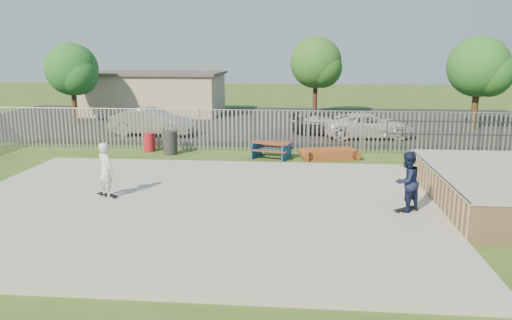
# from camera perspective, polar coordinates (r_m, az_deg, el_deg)

# --- Properties ---
(ground) EXTENTS (120.00, 120.00, 0.00)m
(ground) POSITION_cam_1_polar(r_m,az_deg,el_deg) (15.77, -7.17, -5.33)
(ground) COLOR #31511B
(ground) RESTS_ON ground
(concrete_slab) EXTENTS (15.00, 12.00, 0.15)m
(concrete_slab) POSITION_cam_1_polar(r_m,az_deg,el_deg) (15.75, -7.18, -5.07)
(concrete_slab) COLOR gray
(concrete_slab) RESTS_ON ground
(quarter_pipe) EXTENTS (5.50, 7.05, 2.19)m
(quarter_pipe) POSITION_cam_1_polar(r_m,az_deg,el_deg) (17.39, 25.92, -2.92)
(quarter_pipe) COLOR tan
(quarter_pipe) RESTS_ON ground
(fence) EXTENTS (26.04, 16.02, 2.00)m
(fence) POSITION_cam_1_polar(r_m,az_deg,el_deg) (19.75, -1.57, 1.36)
(fence) COLOR gray
(fence) RESTS_ON ground
(picnic_table) EXTENTS (2.05, 1.83, 0.73)m
(picnic_table) POSITION_cam_1_polar(r_m,az_deg,el_deg) (22.66, 1.80, 1.17)
(picnic_table) COLOR brown
(picnic_table) RESTS_ON ground
(funbox) EXTENTS (2.39, 1.57, 0.44)m
(funbox) POSITION_cam_1_polar(r_m,az_deg,el_deg) (22.73, 8.40, 0.68)
(funbox) COLOR brown
(funbox) RESTS_ON ground
(trash_bin_red) EXTENTS (0.54, 0.54, 0.91)m
(trash_bin_red) POSITION_cam_1_polar(r_m,az_deg,el_deg) (24.64, -12.09, 2.01)
(trash_bin_red) COLOR maroon
(trash_bin_red) RESTS_ON ground
(trash_bin_grey) EXTENTS (0.67, 0.67, 1.11)m
(trash_bin_grey) POSITION_cam_1_polar(r_m,az_deg,el_deg) (23.75, -9.79, 1.97)
(trash_bin_grey) COLOR #29292B
(trash_bin_grey) RESTS_ON ground
(parking_lot) EXTENTS (40.00, 18.00, 0.02)m
(parking_lot) POSITION_cam_1_polar(r_m,az_deg,el_deg) (34.16, -0.35, 4.36)
(parking_lot) COLOR black
(parking_lot) RESTS_ON ground
(car_silver) EXTENTS (4.85, 2.01, 1.56)m
(car_silver) POSITION_cam_1_polar(r_m,az_deg,el_deg) (29.22, -11.78, 4.30)
(car_silver) COLOR #BABABF
(car_silver) RESTS_ON parking_lot
(car_dark) EXTENTS (4.52, 2.66, 1.23)m
(car_dark) POSITION_cam_1_polar(r_m,az_deg,el_deg) (29.01, 8.20, 4.05)
(car_dark) COLOR black
(car_dark) RESTS_ON parking_lot
(car_white) EXTENTS (5.17, 2.84, 1.37)m
(car_white) POSITION_cam_1_polar(r_m,az_deg,el_deg) (28.44, 12.72, 3.85)
(car_white) COLOR silver
(car_white) RESTS_ON parking_lot
(building) EXTENTS (10.40, 6.40, 3.20)m
(building) POSITION_cam_1_polar(r_m,az_deg,el_deg) (39.45, -11.52, 7.53)
(building) COLOR #B8AB8D
(building) RESTS_ON ground
(tree_left) EXTENTS (3.44, 3.44, 5.31)m
(tree_left) POSITION_cam_1_polar(r_m,az_deg,el_deg) (35.59, -20.30, 9.68)
(tree_left) COLOR #442F1B
(tree_left) RESTS_ON ground
(tree_mid) EXTENTS (3.76, 3.76, 5.81)m
(tree_mid) POSITION_cam_1_polar(r_m,az_deg,el_deg) (37.67, 6.86, 10.98)
(tree_mid) COLOR #46251C
(tree_mid) RESTS_ON ground
(tree_right) EXTENTS (3.68, 3.68, 5.68)m
(tree_right) POSITION_cam_1_polar(r_m,az_deg,el_deg) (33.55, 24.09, 9.69)
(tree_right) COLOR #42301A
(tree_right) RESTS_ON ground
(skateboard_a) EXTENTS (0.75, 0.66, 0.08)m
(skateboard_a) POSITION_cam_1_polar(r_m,az_deg,el_deg) (15.42, 16.66, -5.45)
(skateboard_a) COLOR black
(skateboard_a) RESTS_ON concrete_slab
(skateboard_b) EXTENTS (0.81, 0.53, 0.08)m
(skateboard_b) POSITION_cam_1_polar(r_m,az_deg,el_deg) (16.89, -16.62, -3.90)
(skateboard_b) COLOR black
(skateboard_b) RESTS_ON concrete_slab
(skater_navy) EXTENTS (1.10, 1.07, 1.78)m
(skater_navy) POSITION_cam_1_polar(r_m,az_deg,el_deg) (15.19, 16.85, -2.39)
(skater_navy) COLOR #121839
(skater_navy) RESTS_ON concrete_slab
(skater_white) EXTENTS (0.77, 0.73, 1.78)m
(skater_white) POSITION_cam_1_polar(r_m,az_deg,el_deg) (16.68, -16.80, -1.09)
(skater_white) COLOR silver
(skater_white) RESTS_ON concrete_slab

